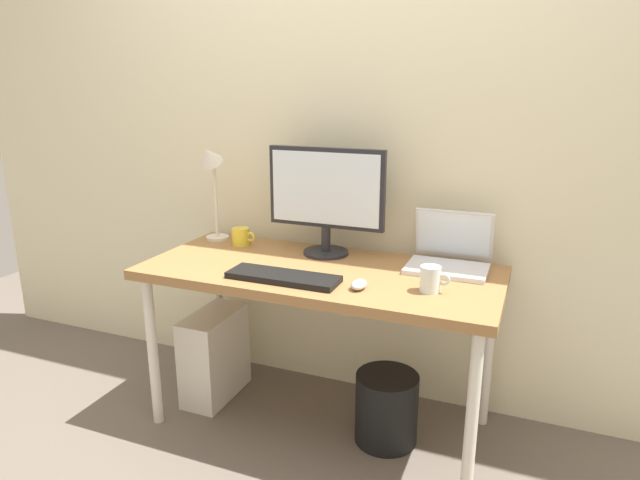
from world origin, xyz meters
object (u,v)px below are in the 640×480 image
(desk, at_px, (320,283))
(monitor, at_px, (326,195))
(computer_tower, at_px, (215,355))
(desk_lamp, at_px, (210,171))
(mouse, at_px, (359,284))
(laptop, at_px, (450,254))
(glass_cup, at_px, (431,279))
(keyboard, at_px, (283,277))
(wastebasket, at_px, (386,408))
(coffee_mug, at_px, (241,237))

(desk, distance_m, monitor, 0.39)
(computer_tower, bearing_deg, desk_lamp, 115.23)
(monitor, height_order, computer_tower, monitor)
(monitor, bearing_deg, computer_tower, -161.28)
(mouse, relative_size, computer_tower, 0.21)
(laptop, xyz_separation_m, glass_cup, (-0.02, -0.31, -0.01))
(desk, xyz_separation_m, monitor, (-0.05, 0.19, 0.33))
(monitor, height_order, keyboard, monitor)
(keyboard, distance_m, wastebasket, 0.72)
(desk_lamp, height_order, computer_tower, desk_lamp)
(desk, bearing_deg, mouse, -36.97)
(monitor, distance_m, wastebasket, 0.93)
(keyboard, relative_size, mouse, 4.89)
(coffee_mug, distance_m, wastebasket, 1.00)
(coffee_mug, relative_size, glass_cup, 1.07)
(desk_lamp, bearing_deg, computer_tower, -64.77)
(computer_tower, distance_m, wastebasket, 0.86)
(keyboard, height_order, coffee_mug, coffee_mug)
(computer_tower, relative_size, wastebasket, 1.40)
(keyboard, bearing_deg, wastebasket, 23.89)
(desk_lamp, bearing_deg, laptop, 0.85)
(desk, relative_size, monitor, 2.78)
(wastebasket, bearing_deg, coffee_mug, 166.23)
(keyboard, distance_m, coffee_mug, 0.53)
(glass_cup, bearing_deg, mouse, -164.58)
(laptop, bearing_deg, desk, -156.79)
(laptop, bearing_deg, keyboard, -145.20)
(monitor, relative_size, desk_lamp, 1.11)
(laptop, xyz_separation_m, desk_lamp, (-1.12, -0.02, 0.28))
(desk, bearing_deg, coffee_mug, 159.59)
(desk, distance_m, desk_lamp, 0.77)
(keyboard, relative_size, glass_cup, 4.03)
(monitor, bearing_deg, glass_cup, -29.09)
(glass_cup, bearing_deg, desk, 168.25)
(monitor, height_order, glass_cup, monitor)
(monitor, xyz_separation_m, wastebasket, (0.35, -0.21, -0.84))
(glass_cup, bearing_deg, wastebasket, 153.63)
(mouse, relative_size, glass_cup, 0.83)
(coffee_mug, height_order, wastebasket, coffee_mug)
(desk, distance_m, coffee_mug, 0.51)
(laptop, relative_size, desk_lamp, 0.68)
(monitor, relative_size, laptop, 1.64)
(desk, height_order, coffee_mug, coffee_mug)
(mouse, bearing_deg, keyboard, -176.66)
(monitor, height_order, laptop, monitor)
(desk_lamp, height_order, glass_cup, desk_lamp)
(desk_lamp, relative_size, mouse, 5.26)
(laptop, xyz_separation_m, wastebasket, (-0.18, -0.22, -0.63))
(desk, distance_m, wastebasket, 0.59)
(monitor, xyz_separation_m, laptop, (0.54, 0.02, -0.21))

